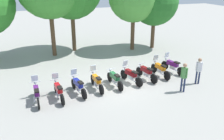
{
  "coord_description": "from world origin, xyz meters",
  "views": [
    {
      "loc": [
        -4.71,
        -12.84,
        6.45
      ],
      "look_at": [
        0.0,
        0.5,
        0.9
      ],
      "focal_mm": 38.09,
      "sensor_mm": 36.0,
      "label": 1
    }
  ],
  "objects_px": {
    "tree_4": "(155,2)",
    "motorcycle_2": "(78,85)",
    "motorcycle_4": "(115,79)",
    "motorcycle_7": "(160,69)",
    "motorcycle_6": "(146,72)",
    "motorcycle_0": "(37,93)",
    "motorcycle_1": "(59,90)",
    "motorcycle_8": "(172,66)",
    "motorcycle_3": "(97,81)",
    "person_0": "(184,75)",
    "motorcycle_5": "(131,75)",
    "person_1": "(199,69)"
  },
  "relations": [
    {
      "from": "tree_4",
      "to": "motorcycle_2",
      "type": "bearing_deg",
      "value": -140.34
    },
    {
      "from": "motorcycle_4",
      "to": "motorcycle_7",
      "type": "height_order",
      "value": "motorcycle_7"
    },
    {
      "from": "motorcycle_2",
      "to": "motorcycle_6",
      "type": "distance_m",
      "value": 4.76
    },
    {
      "from": "motorcycle_0",
      "to": "motorcycle_7",
      "type": "bearing_deg",
      "value": -84.37
    },
    {
      "from": "motorcycle_2",
      "to": "motorcycle_1",
      "type": "bearing_deg",
      "value": 92.73
    },
    {
      "from": "motorcycle_0",
      "to": "tree_4",
      "type": "bearing_deg",
      "value": -57.25
    },
    {
      "from": "motorcycle_2",
      "to": "motorcycle_8",
      "type": "relative_size",
      "value": 1.01
    },
    {
      "from": "motorcycle_2",
      "to": "motorcycle_3",
      "type": "height_order",
      "value": "same"
    },
    {
      "from": "motorcycle_7",
      "to": "motorcycle_8",
      "type": "bearing_deg",
      "value": -80.24
    },
    {
      "from": "motorcycle_8",
      "to": "motorcycle_2",
      "type": "bearing_deg",
      "value": 84.75
    },
    {
      "from": "motorcycle_2",
      "to": "person_0",
      "type": "height_order",
      "value": "person_0"
    },
    {
      "from": "motorcycle_1",
      "to": "person_0",
      "type": "distance_m",
      "value": 7.32
    },
    {
      "from": "motorcycle_1",
      "to": "motorcycle_2",
      "type": "xyz_separation_m",
      "value": [
        1.18,
        0.28,
        0.0
      ]
    },
    {
      "from": "motorcycle_7",
      "to": "person_0",
      "type": "bearing_deg",
      "value": 176.29
    },
    {
      "from": "motorcycle_7",
      "to": "motorcycle_8",
      "type": "distance_m",
      "value": 1.21
    },
    {
      "from": "motorcycle_1",
      "to": "motorcycle_6",
      "type": "distance_m",
      "value": 5.96
    },
    {
      "from": "motorcycle_1",
      "to": "motorcycle_2",
      "type": "distance_m",
      "value": 1.21
    },
    {
      "from": "motorcycle_2",
      "to": "motorcycle_3",
      "type": "distance_m",
      "value": 1.21
    },
    {
      "from": "motorcycle_2",
      "to": "motorcycle_7",
      "type": "xyz_separation_m",
      "value": [
        5.91,
        0.76,
        0.0
      ]
    },
    {
      "from": "motorcycle_1",
      "to": "motorcycle_2",
      "type": "bearing_deg",
      "value": -82.58
    },
    {
      "from": "motorcycle_6",
      "to": "motorcycle_5",
      "type": "bearing_deg",
      "value": 85.48
    },
    {
      "from": "person_0",
      "to": "person_1",
      "type": "bearing_deg",
      "value": -16.18
    },
    {
      "from": "motorcycle_6",
      "to": "motorcycle_7",
      "type": "distance_m",
      "value": 1.2
    },
    {
      "from": "motorcycle_6",
      "to": "motorcycle_0",
      "type": "bearing_deg",
      "value": 85.04
    },
    {
      "from": "person_1",
      "to": "person_0",
      "type": "bearing_deg",
      "value": 141.46
    },
    {
      "from": "motorcycle_5",
      "to": "motorcycle_8",
      "type": "distance_m",
      "value": 3.61
    },
    {
      "from": "motorcycle_1",
      "to": "motorcycle_5",
      "type": "relative_size",
      "value": 1.02
    },
    {
      "from": "motorcycle_6",
      "to": "tree_4",
      "type": "xyz_separation_m",
      "value": [
        4.12,
        6.78,
        3.81
      ]
    },
    {
      "from": "person_0",
      "to": "tree_4",
      "type": "xyz_separation_m",
      "value": [
        2.9,
        9.18,
        3.23
      ]
    },
    {
      "from": "motorcycle_0",
      "to": "motorcycle_5",
      "type": "height_order",
      "value": "same"
    },
    {
      "from": "motorcycle_2",
      "to": "person_0",
      "type": "xyz_separation_m",
      "value": [
        5.95,
        -1.85,
        0.56
      ]
    },
    {
      "from": "motorcycle_6",
      "to": "motorcycle_4",
      "type": "bearing_deg",
      "value": 85.79
    },
    {
      "from": "motorcycle_5",
      "to": "motorcycle_7",
      "type": "xyz_separation_m",
      "value": [
        2.37,
        0.36,
        0.0
      ]
    },
    {
      "from": "motorcycle_0",
      "to": "motorcycle_4",
      "type": "height_order",
      "value": "motorcycle_0"
    },
    {
      "from": "motorcycle_3",
      "to": "person_1",
      "type": "distance_m",
      "value": 6.52
    },
    {
      "from": "tree_4",
      "to": "motorcycle_8",
      "type": "bearing_deg",
      "value": -105.68
    },
    {
      "from": "motorcycle_1",
      "to": "motorcycle_8",
      "type": "relative_size",
      "value": 1.02
    },
    {
      "from": "motorcycle_0",
      "to": "motorcycle_3",
      "type": "distance_m",
      "value": 3.57
    },
    {
      "from": "motorcycle_2",
      "to": "tree_4",
      "type": "height_order",
      "value": "tree_4"
    },
    {
      "from": "motorcycle_0",
      "to": "person_1",
      "type": "bearing_deg",
      "value": -96.77
    },
    {
      "from": "motorcycle_3",
      "to": "motorcycle_6",
      "type": "bearing_deg",
      "value": -88.25
    },
    {
      "from": "motorcycle_8",
      "to": "person_0",
      "type": "distance_m",
      "value": 3.17
    },
    {
      "from": "motorcycle_7",
      "to": "tree_4",
      "type": "distance_m",
      "value": 8.14
    },
    {
      "from": "motorcycle_3",
      "to": "motorcycle_5",
      "type": "relative_size",
      "value": 1.02
    },
    {
      "from": "motorcycle_3",
      "to": "motorcycle_1",
      "type": "bearing_deg",
      "value": 98.5
    },
    {
      "from": "motorcycle_4",
      "to": "tree_4",
      "type": "distance_m",
      "value": 10.33
    },
    {
      "from": "motorcycle_6",
      "to": "person_1",
      "type": "xyz_separation_m",
      "value": [
        2.8,
        -1.74,
        0.52
      ]
    },
    {
      "from": "motorcycle_5",
      "to": "person_1",
      "type": "distance_m",
      "value": 4.32
    },
    {
      "from": "motorcycle_2",
      "to": "motorcycle_4",
      "type": "relative_size",
      "value": 0.99
    },
    {
      "from": "motorcycle_4",
      "to": "person_0",
      "type": "height_order",
      "value": "person_0"
    }
  ]
}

